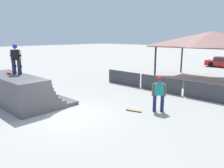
{
  "coord_description": "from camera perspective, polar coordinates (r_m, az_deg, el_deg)",
  "views": [
    {
      "loc": [
        8.45,
        -5.73,
        3.71
      ],
      "look_at": [
        -0.46,
        3.63,
        0.9
      ],
      "focal_mm": 35.0,
      "sensor_mm": 36.0,
      "label": 1
    }
  ],
  "objects": [
    {
      "name": "skater_on_deck",
      "position": [
        13.26,
        -23.84,
        6.42
      ],
      "size": [
        0.69,
        0.49,
        1.68
      ],
      "rotation": [
        0.0,
        0.0,
        0.51
      ],
      "color": "#1E2347",
      "rests_on": "quarter_pipe_ramp"
    },
    {
      "name": "barrier_fence",
      "position": [
        15.33,
        12.48,
        -0.01
      ],
      "size": [
        9.71,
        0.12,
        1.05
      ],
      "color": "#3D3D42",
      "rests_on": "ground"
    },
    {
      "name": "skateboard_on_ground",
      "position": [
        11.23,
        5.57,
        -6.76
      ],
      "size": [
        0.85,
        0.45,
        0.09
      ],
      "rotation": [
        0.0,
        0.0,
        3.45
      ],
      "color": "green",
      "rests_on": "ground"
    },
    {
      "name": "pavilion_shelter",
      "position": [
        20.19,
        24.5,
        10.56
      ],
      "size": [
        8.72,
        5.93,
        4.15
      ],
      "color": "#2D2D33",
      "rests_on": "ground"
    },
    {
      "name": "ground_plane",
      "position": [
        10.86,
        -11.65,
        -7.95
      ],
      "size": [
        160.0,
        160.0,
        0.0
      ],
      "primitive_type": "plane",
      "color": "#ADA8A0"
    },
    {
      "name": "quarter_pipe_ramp",
      "position": [
        13.32,
        -23.05,
        -1.71
      ],
      "size": [
        5.2,
        3.26,
        1.63
      ],
      "color": "#565459",
      "rests_on": "ground"
    },
    {
      "name": "bystander_walking",
      "position": [
        11.09,
        12.15,
        -1.9
      ],
      "size": [
        0.62,
        0.51,
        1.78
      ],
      "rotation": [
        0.0,
        0.0,
        3.78
      ],
      "color": "#1E2347",
      "rests_on": "ground"
    },
    {
      "name": "skateboard_on_deck",
      "position": [
        13.84,
        -25.35,
        2.7
      ],
      "size": [
        0.87,
        0.45,
        0.09
      ],
      "rotation": [
        0.0,
        0.0,
        -0.31
      ],
      "color": "red",
      "rests_on": "quarter_pipe_ramp"
    },
    {
      "name": "parked_car_red",
      "position": [
        30.28,
        27.14,
        5.03
      ],
      "size": [
        4.16,
        1.83,
        1.27
      ],
      "rotation": [
        0.0,
        0.0,
        0.03
      ],
      "color": "red",
      "rests_on": "ground"
    }
  ]
}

